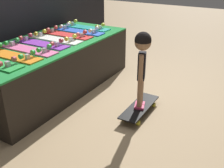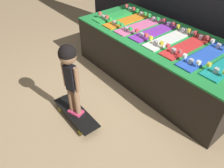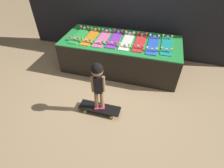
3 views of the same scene
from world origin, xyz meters
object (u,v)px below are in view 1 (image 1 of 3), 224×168
Objects in this scene: skateboard_purple_on_rack at (41,43)px; skateboard_on_floor at (140,108)px; skateboard_pink_on_rack at (28,49)px; skateboard_teal_on_rack at (86,27)px; skateboard_blue_on_rack at (79,31)px; child at (142,56)px; skateboard_orange_on_rack at (11,55)px; skateboard_red_on_rack at (67,34)px; skateboard_white_on_rack at (55,38)px.

skateboard_purple_on_rack is 1.46m from skateboard_on_floor.
skateboard_pink_on_rack and skateboard_teal_on_rack have the same top height.
child is at bearing -116.63° from skateboard_blue_on_rack.
skateboard_orange_on_rack is at bearing 96.64° from child.
skateboard_teal_on_rack is 1.72m from skateboard_on_floor.
skateboard_red_on_rack reaches higher than skateboard_on_floor.
skateboard_red_on_rack and skateboard_teal_on_rack have the same top height.
skateboard_white_on_rack is 1.32m from child.
skateboard_white_on_rack is 0.91× the size of child.
child is at bearing -85.77° from skateboard_purple_on_rack.
skateboard_white_on_rack and skateboard_teal_on_rack have the same top height.
skateboard_orange_on_rack and skateboard_white_on_rack have the same top height.
child is (0.10, -1.33, 0.03)m from skateboard_purple_on_rack.
skateboard_white_on_rack is 1.00× the size of skateboard_blue_on_rack.
skateboard_blue_on_rack is (0.75, -0.03, 0.00)m from skateboard_purple_on_rack.
skateboard_orange_on_rack is 1.00m from skateboard_red_on_rack.
skateboard_white_on_rack is at bearing 83.46° from skateboard_on_floor.
skateboard_purple_on_rack is at bearing 76.21° from child.
skateboard_orange_on_rack is 1.16× the size of skateboard_on_floor.
skateboard_blue_on_rack is 0.91× the size of child.
skateboard_orange_on_rack is at bearing 179.18° from skateboard_pink_on_rack.
skateboard_purple_on_rack is 0.50m from skateboard_red_on_rack.
skateboard_orange_on_rack is 1.00× the size of skateboard_purple_on_rack.
skateboard_orange_on_rack and skateboard_red_on_rack have the same top height.
skateboard_purple_on_rack and skateboard_red_on_rack have the same top height.
skateboard_teal_on_rack is at bearing 11.78° from skateboard_blue_on_rack.
skateboard_white_on_rack is at bearing 2.30° from skateboard_pink_on_rack.
skateboard_blue_on_rack is at bearing -2.41° from skateboard_white_on_rack.
skateboard_orange_on_rack and skateboard_teal_on_rack have the same top height.
child reaches higher than skateboard_white_on_rack.
skateboard_red_on_rack is at bearing 2.60° from skateboard_white_on_rack.
skateboard_white_on_rack and skateboard_blue_on_rack have the same top height.
skateboard_red_on_rack is at bearing 73.23° from skateboard_on_floor.
skateboard_purple_on_rack is (0.50, 0.03, 0.00)m from skateboard_orange_on_rack.
skateboard_purple_on_rack is 1.33m from child.
skateboard_red_on_rack is 1.51m from skateboard_on_floor.
skateboard_teal_on_rack is at bearing 38.28° from child.
skateboard_pink_on_rack is at bearing 105.01° from skateboard_on_floor.
skateboard_orange_on_rack is 1.00× the size of skateboard_blue_on_rack.
skateboard_red_on_rack is (0.50, -0.00, 0.00)m from skateboard_purple_on_rack.
skateboard_teal_on_rack is at bearing 1.03° from skateboard_purple_on_rack.
skateboard_red_on_rack is at bearing 172.62° from skateboard_blue_on_rack.
skateboard_blue_on_rack is at bearing 45.36° from child.
skateboard_on_floor is at bearing -74.99° from skateboard_pink_on_rack.
skateboard_purple_on_rack is 1.00× the size of skateboard_teal_on_rack.
skateboard_teal_on_rack reaches higher than skateboard_on_floor.
skateboard_red_on_rack is at bearing 2.40° from skateboard_pink_on_rack.
skateboard_pink_on_rack is at bearing -172.42° from skateboard_purple_on_rack.
skateboard_purple_on_rack is 0.25m from skateboard_white_on_rack.
skateboard_teal_on_rack is 1.16× the size of skateboard_on_floor.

